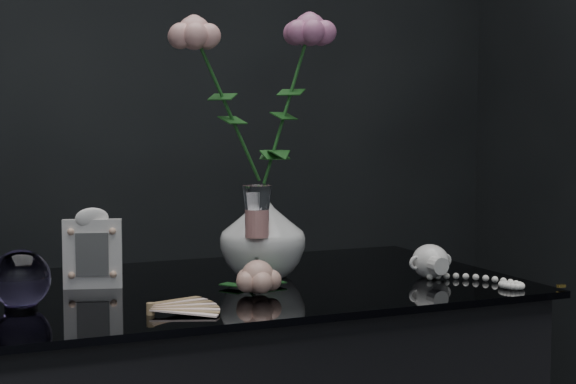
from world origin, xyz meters
name	(u,v)px	position (x,y,z in m)	size (l,w,h in m)	color
vase	(263,232)	(0.10, 0.09, 0.84)	(0.16, 0.16, 0.16)	white
wine_glass	(257,235)	(0.07, 0.03, 0.85)	(0.05, 0.05, 0.17)	white
picture_frame	(92,248)	(-0.20, 0.10, 0.83)	(0.10, 0.08, 0.14)	white
paperweight	(21,279)	(-0.34, -0.01, 0.81)	(0.09, 0.09, 0.09)	#8872BA
paper_fan	(151,308)	(-0.17, -0.14, 0.77)	(0.20, 0.16, 0.02)	#FBE5C9
loose_rose	(258,277)	(0.03, -0.06, 0.79)	(0.13, 0.17, 0.06)	#DFA590
pearl_jar	(431,260)	(0.38, -0.04, 0.79)	(0.22, 0.23, 0.07)	white
roses	(258,88)	(0.09, 0.09, 1.10)	(0.31, 0.11, 0.37)	#FFA9A0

